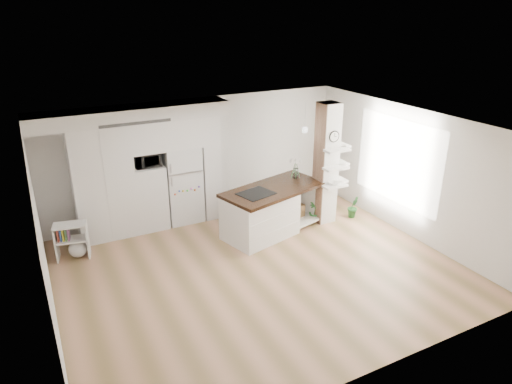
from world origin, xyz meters
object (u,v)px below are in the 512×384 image
kitchen_island (264,212)px  bookshelf (74,243)px  refrigerator (182,184)px  floor_plant_a (353,207)px

kitchen_island → bookshelf: kitchen_island is taller
refrigerator → floor_plant_a: size_ratio=3.48×
kitchen_island → bookshelf: 3.83m
kitchen_island → floor_plant_a: size_ratio=4.85×
refrigerator → floor_plant_a: 3.95m
refrigerator → bookshelf: 2.60m
refrigerator → kitchen_island: size_ratio=0.72×
bookshelf → floor_plant_a: bookshelf is taller
kitchen_island → bookshelf: bearing=152.4°
kitchen_island → bookshelf: size_ratio=3.41×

